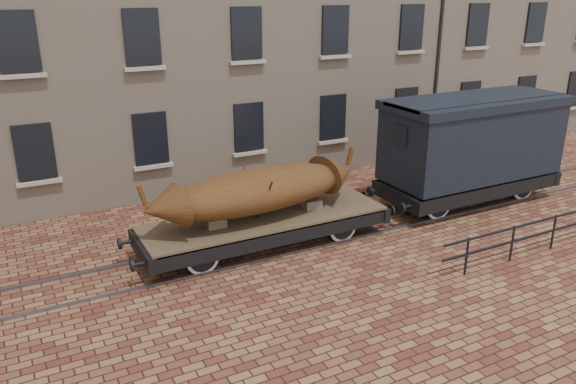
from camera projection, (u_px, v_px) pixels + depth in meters
name	position (u px, v px, depth m)	size (l,w,h in m)	color
ground	(289.00, 241.00, 16.01)	(90.00, 90.00, 0.00)	#50251C
rail_track	(289.00, 240.00, 16.00)	(30.00, 1.52, 0.06)	#59595E
flatcar_wagon	(265.00, 223.00, 15.43)	(7.70, 2.09, 1.16)	#4C3B2F
iron_boat	(257.00, 190.00, 15.00)	(6.45, 2.21, 1.55)	#593014
goods_van	(473.00, 138.00, 18.21)	(6.90, 2.51, 3.57)	black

